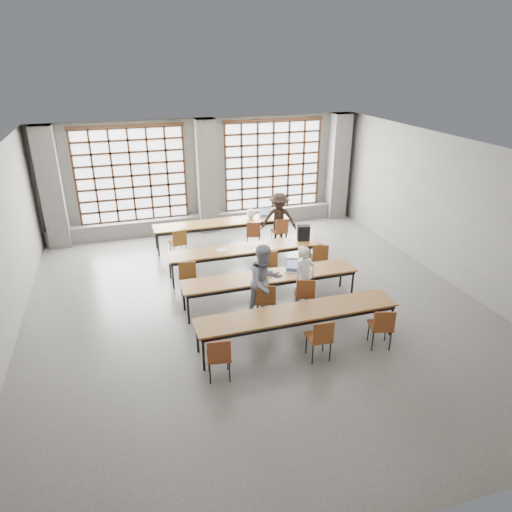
{
  "coord_description": "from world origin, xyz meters",
  "views": [
    {
      "loc": [
        -2.68,
        -8.57,
        5.26
      ],
      "look_at": [
        0.11,
        0.4,
        1.08
      ],
      "focal_mm": 32.0,
      "sensor_mm": 36.0,
      "label": 1
    }
  ],
  "objects_px": {
    "chair_back_right": "(280,229)",
    "chair_mid_left": "(188,273)",
    "desk_row_d": "(298,314)",
    "laptop_front": "(293,267)",
    "chair_front_right": "(305,292)",
    "plastic_bag": "(251,214)",
    "backpack": "(304,233)",
    "desk_row_c": "(270,278)",
    "green_box": "(267,272)",
    "chair_front_left": "(266,298)",
    "laptop_back": "(265,214)",
    "chair_near_left": "(219,354)",
    "phone": "(280,276)",
    "chair_back_mid": "(253,232)",
    "chair_near_mid": "(321,336)",
    "desk_row_b": "(246,250)",
    "desk_row_a": "(222,224)",
    "student_female": "(265,282)",
    "chair_near_right": "(382,324)",
    "chair_mid_centre": "(268,262)",
    "chair_back_left": "(179,241)",
    "chair_mid_right": "(320,256)",
    "mouse": "(310,269)",
    "red_pouch": "(219,353)",
    "student_back": "(279,219)",
    "student_male": "(304,280)"
  },
  "relations": [
    {
      "from": "chair_back_right",
      "to": "backpack",
      "type": "distance_m",
      "value": 1.47
    },
    {
      "from": "chair_front_right",
      "to": "plastic_bag",
      "type": "height_order",
      "value": "plastic_bag"
    },
    {
      "from": "chair_mid_left",
      "to": "desk_row_b",
      "type": "bearing_deg",
      "value": 21.3
    },
    {
      "from": "chair_back_left",
      "to": "red_pouch",
      "type": "bearing_deg",
      "value": -91.06
    },
    {
      "from": "green_box",
      "to": "chair_back_left",
      "type": "bearing_deg",
      "value": 116.83
    },
    {
      "from": "phone",
      "to": "red_pouch",
      "type": "height_order",
      "value": "phone"
    },
    {
      "from": "phone",
      "to": "backpack",
      "type": "bearing_deg",
      "value": 53.95
    },
    {
      "from": "chair_mid_centre",
      "to": "chair_front_left",
      "type": "xyz_separation_m",
      "value": [
        -0.63,
        -1.68,
        0.0
      ]
    },
    {
      "from": "chair_front_right",
      "to": "green_box",
      "type": "xyz_separation_m",
      "value": [
        -0.63,
        0.71,
        0.24
      ]
    },
    {
      "from": "chair_back_mid",
      "to": "phone",
      "type": "height_order",
      "value": "chair_back_mid"
    },
    {
      "from": "chair_front_right",
      "to": "student_female",
      "type": "height_order",
      "value": "student_female"
    },
    {
      "from": "chair_back_right",
      "to": "plastic_bag",
      "type": "distance_m",
      "value": 1.03
    },
    {
      "from": "desk_row_d",
      "to": "laptop_front",
      "type": "bearing_deg",
      "value": 71.69
    },
    {
      "from": "chair_front_left",
      "to": "chair_back_right",
      "type": "bearing_deg",
      "value": 65.67
    },
    {
      "from": "chair_near_left",
      "to": "laptop_front",
      "type": "xyz_separation_m",
      "value": [
        2.29,
        2.37,
        0.25
      ]
    },
    {
      "from": "desk_row_c",
      "to": "chair_near_left",
      "type": "height_order",
      "value": "chair_near_left"
    },
    {
      "from": "chair_front_right",
      "to": "phone",
      "type": "relative_size",
      "value": 6.77
    },
    {
      "from": "chair_back_left",
      "to": "chair_near_mid",
      "type": "bearing_deg",
      "value": -71.62
    },
    {
      "from": "desk_row_c",
      "to": "green_box",
      "type": "distance_m",
      "value": 0.15
    },
    {
      "from": "desk_row_d",
      "to": "chair_near_left",
      "type": "height_order",
      "value": "chair_near_left"
    },
    {
      "from": "plastic_bag",
      "to": "red_pouch",
      "type": "xyz_separation_m",
      "value": [
        -2.38,
        -6.01,
        -0.37
      ]
    },
    {
      "from": "chair_near_left",
      "to": "phone",
      "type": "bearing_deg",
      "value": 48.84
    },
    {
      "from": "chair_back_right",
      "to": "chair_mid_left",
      "type": "bearing_deg",
      "value": -145.86
    },
    {
      "from": "desk_row_d",
      "to": "chair_back_right",
      "type": "height_order",
      "value": "chair_back_right"
    },
    {
      "from": "chair_mid_right",
      "to": "mouse",
      "type": "height_order",
      "value": "chair_mid_right"
    },
    {
      "from": "desk_row_d",
      "to": "chair_mid_left",
      "type": "bearing_deg",
      "value": 122.3
    },
    {
      "from": "desk_row_b",
      "to": "chair_mid_centre",
      "type": "bearing_deg",
      "value": -57.87
    },
    {
      "from": "desk_row_a",
      "to": "student_female",
      "type": "relative_size",
      "value": 2.37
    },
    {
      "from": "green_box",
      "to": "chair_near_right",
      "type": "bearing_deg",
      "value": -56.85
    },
    {
      "from": "chair_back_right",
      "to": "chair_mid_left",
      "type": "distance_m",
      "value": 3.73
    },
    {
      "from": "student_male",
      "to": "student_back",
      "type": "xyz_separation_m",
      "value": [
        0.78,
        3.77,
        0.03
      ]
    },
    {
      "from": "chair_near_left",
      "to": "plastic_bag",
      "type": "bearing_deg",
      "value": 68.52
    },
    {
      "from": "chair_front_left",
      "to": "laptop_back",
      "type": "distance_m",
      "value": 4.75
    },
    {
      "from": "chair_front_right",
      "to": "green_box",
      "type": "bearing_deg",
      "value": 131.62
    },
    {
      "from": "chair_back_right",
      "to": "green_box",
      "type": "bearing_deg",
      "value": -115.1
    },
    {
      "from": "desk_row_a",
      "to": "plastic_bag",
      "type": "relative_size",
      "value": 13.99
    },
    {
      "from": "desk_row_d",
      "to": "chair_back_right",
      "type": "relative_size",
      "value": 4.55
    },
    {
      "from": "chair_back_left",
      "to": "chair_front_right",
      "type": "xyz_separation_m",
      "value": [
        2.18,
        -3.77,
        0.0
      ]
    },
    {
      "from": "chair_near_right",
      "to": "laptop_front",
      "type": "distance_m",
      "value": 2.54
    },
    {
      "from": "chair_back_mid",
      "to": "desk_row_c",
      "type": "bearing_deg",
      "value": -100.13
    },
    {
      "from": "chair_near_right",
      "to": "student_back",
      "type": "xyz_separation_m",
      "value": [
        -0.09,
        5.53,
        0.26
      ]
    },
    {
      "from": "desk_row_b",
      "to": "green_box",
      "type": "distance_m",
      "value": 1.61
    },
    {
      "from": "chair_back_mid",
      "to": "chair_near_mid",
      "type": "bearing_deg",
      "value": -93.87
    },
    {
      "from": "chair_back_mid",
      "to": "chair_mid_left",
      "type": "distance_m",
      "value": 3.08
    },
    {
      "from": "chair_mid_centre",
      "to": "chair_front_left",
      "type": "height_order",
      "value": "same"
    },
    {
      "from": "desk_row_d",
      "to": "red_pouch",
      "type": "relative_size",
      "value": 20.0
    },
    {
      "from": "desk_row_b",
      "to": "student_back",
      "type": "xyz_separation_m",
      "value": [
        1.47,
        1.59,
        0.14
      ]
    },
    {
      "from": "backpack",
      "to": "student_female",
      "type": "bearing_deg",
      "value": -116.13
    },
    {
      "from": "chair_mid_centre",
      "to": "backpack",
      "type": "bearing_deg",
      "value": 29.41
    },
    {
      "from": "student_female",
      "to": "laptop_back",
      "type": "xyz_separation_m",
      "value": [
        1.45,
        4.38,
        -0.05
      ]
    }
  ]
}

